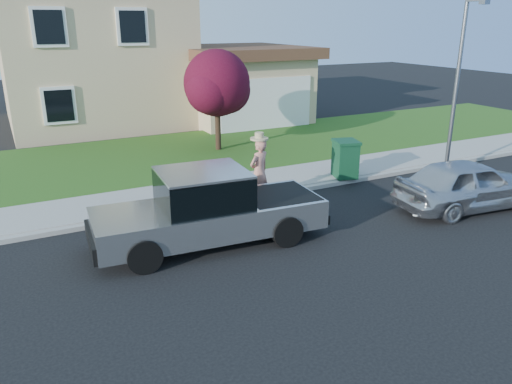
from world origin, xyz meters
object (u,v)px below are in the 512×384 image
pickup_truck (209,210)px  street_lamp (459,79)px  ornamental_tree (218,86)px  trash_bin (345,159)px  woman (259,170)px  sedan (469,184)px

pickup_truck → street_lamp: bearing=11.9°
ornamental_tree → trash_bin: bearing=-69.2°
ornamental_tree → woman: bearing=-102.6°
woman → ornamental_tree: bearing=-124.4°
woman → street_lamp: (6.58, -0.63, 2.18)m
sedan → trash_bin: 3.78m
woman → street_lamp: bearing=152.8°
sedan → street_lamp: size_ratio=0.74×
ornamental_tree → street_lamp: size_ratio=0.69×
sedan → ornamental_tree: bearing=28.3°
pickup_truck → trash_bin: 6.05m
woman → trash_bin: woman is taller
ornamental_tree → street_lamp: street_lamp is taller
sedan → pickup_truck: bearing=87.6°
ornamental_tree → trash_bin: ornamental_tree is taller
ornamental_tree → street_lamp: bearing=-50.8°
sedan → trash_bin: (-1.46, 3.49, 0.05)m
pickup_truck → ornamental_tree: ornamental_tree is taller
sedan → street_lamp: bearing=-31.0°
pickup_truck → sedan: size_ratio=1.33×
pickup_truck → street_lamp: (8.83, 1.20, 2.32)m
pickup_truck → ornamental_tree: (3.55, 7.68, 1.70)m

